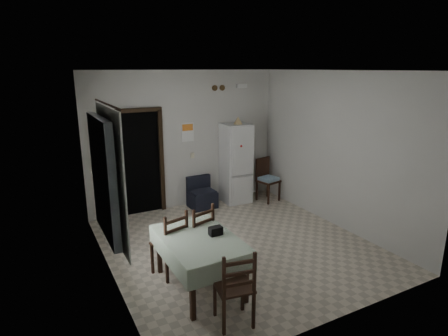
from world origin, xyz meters
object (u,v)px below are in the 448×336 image
dining_chair_far_right (196,235)px  dining_chair_far_left (169,242)px  fridge (236,163)px  corner_chair (268,180)px  dining_chair_near_head (234,286)px  navy_seat (202,193)px  dining_table (200,262)px

dining_chair_far_right → dining_chair_far_left: bearing=-11.0°
fridge → corner_chair: (0.67, -0.32, -0.40)m
fridge → dining_chair_near_head: fridge is taller
navy_seat → dining_table: (-1.32, -2.76, 0.04)m
navy_seat → corner_chair: size_ratio=0.68×
dining_chair_far_left → dining_chair_far_right: (0.44, 0.05, 0.00)m
corner_chair → dining_chair_near_head: (-2.77, -3.32, 0.00)m
dining_chair_far_left → dining_chair_far_right: dining_chair_far_right is taller
dining_table → corner_chair: bearing=40.9°
navy_seat → dining_chair_far_left: bearing=-125.9°
dining_chair_far_left → fridge: bearing=-152.7°
corner_chair → dining_table: corner_chair is taller
dining_table → dining_chair_far_right: dining_chair_far_right is taller
dining_table → dining_chair_far_left: (-0.24, 0.51, 0.13)m
fridge → dining_chair_far_left: (-2.39, -2.25, -0.38)m
dining_chair_near_head → navy_seat: bearing=-99.2°
corner_chair → dining_chair_near_head: size_ratio=1.00×
dining_chair_far_left → dining_table: bearing=99.5°
navy_seat → dining_chair_far_right: bearing=-118.2°
navy_seat → dining_chair_far_left: dining_chair_far_left is taller
corner_chair → fridge: bearing=141.7°
corner_chair → dining_chair_near_head: 4.33m
dining_table → dining_chair_near_head: 0.88m
dining_chair_near_head → dining_chair_far_left: bearing=-68.2°
fridge → dining_table: bearing=-124.6°
navy_seat → dining_table: bearing=-116.6°
fridge → corner_chair: fridge is taller
navy_seat → corner_chair: corner_chair is taller
navy_seat → dining_chair_far_right: dining_chair_far_right is taller
navy_seat → dining_table: size_ratio=0.47×
corner_chair → dining_table: bearing=-152.0°
dining_table → fridge: bearing=52.2°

